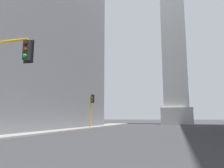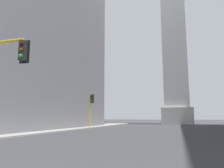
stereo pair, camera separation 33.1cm
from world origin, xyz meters
name	(u,v)px [view 1 (the left image)]	position (x,y,z in m)	size (l,w,h in m)	color
sidewalk_left	(41,131)	(-15.23, 21.40, 0.07)	(5.00, 71.32, 0.15)	gray
obelisk	(173,21)	(0.00, 59.43, 28.71)	(7.80, 7.80, 59.53)	silver
traffic_light_mid_left	(91,106)	(-12.80, 30.87, 3.50)	(0.77, 0.51, 5.31)	yellow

